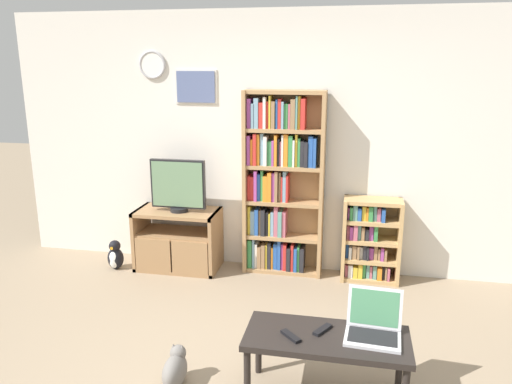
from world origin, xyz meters
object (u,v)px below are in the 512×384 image
bookshelf_tall (279,183)px  cat (175,369)px  television (178,186)px  remote_far_from_laptop (291,336)px  remote_near_laptop (323,330)px  coffee_table (327,343)px  bookshelf_short (369,241)px  penguin_figurine (115,256)px  laptop (373,325)px  tv_stand (178,239)px

bookshelf_tall → cat: bearing=-100.8°
television → remote_far_from_laptop: television is taller
bookshelf_tall → remote_near_laptop: bookshelf_tall is taller
television → coffee_table: 2.46m
coffee_table → remote_far_from_laptop: 0.24m
remote_near_laptop → bookshelf_short: bearing=110.6°
cat → penguin_figurine: 2.15m
laptop → cat: (-1.27, -0.13, -0.40)m
coffee_table → laptop: size_ratio=2.87×
coffee_table → penguin_figurine: coffee_table is taller
cat → penguin_figurine: penguin_figurine is taller
laptop → penguin_figurine: 3.04m
remote_far_from_laptop → cat: 0.84m
remote_near_laptop → coffee_table: bearing=-27.7°
television → bookshelf_short: television is taller
coffee_table → penguin_figurine: 2.83m
tv_stand → bookshelf_short: size_ratio=1.03×
tv_stand → laptop: size_ratio=2.38×
penguin_figurine → bookshelf_tall: bearing=10.0°
television → cat: bearing=-71.5°
coffee_table → cat: 1.03m
coffee_table → laptop: 0.31m
bookshelf_short → remote_near_laptop: 1.90m
remote_far_from_laptop → tv_stand: bearing=-97.5°
television → bookshelf_tall: bookshelf_tall is taller
television → laptop: television is taller
tv_stand → laptop: laptop is taller
television → laptop: (1.89, -1.73, -0.38)m
tv_stand → cat: size_ratio=1.76×
tv_stand → cat: bearing=-70.7°
coffee_table → remote_far_from_laptop: bearing=-163.3°
laptop → coffee_table: bearing=-162.9°
remote_near_laptop → laptop: bearing=33.3°
coffee_table → remote_far_from_laptop: size_ratio=7.12×
remote_near_laptop → television: bearing=162.6°
laptop → tv_stand: bearing=141.9°
bookshelf_tall → bookshelf_short: 1.04m
bookshelf_short → penguin_figurine: bookshelf_short is taller
tv_stand → penguin_figurine: size_ratio=2.74×
television → bookshelf_short: 1.97m
coffee_table → laptop: bearing=13.1°
remote_near_laptop → penguin_figurine: size_ratio=0.52×
bookshelf_tall → tv_stand: bearing=-172.2°
coffee_table → remote_near_laptop: (-0.03, 0.05, 0.06)m
television → remote_near_laptop: size_ratio=3.51×
cat → coffee_table: bearing=2.6°
television → bookshelf_short: bearing=4.0°
laptop → remote_far_from_laptop: laptop is taller
cat → penguin_figurine: size_ratio=1.56×
bookshelf_tall → remote_far_from_laptop: bearing=-79.2°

